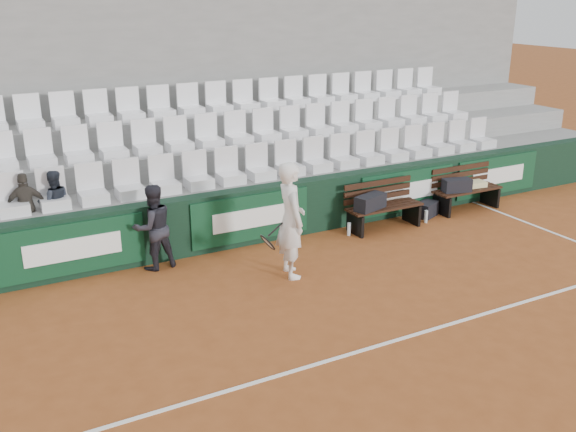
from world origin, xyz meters
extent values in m
plane|color=brown|center=(0.00, 0.00, 0.00)|extent=(80.00, 80.00, 0.00)
cube|color=white|center=(0.00, 0.00, 0.00)|extent=(18.00, 0.06, 0.01)
cube|color=black|center=(0.00, 4.00, 0.50)|extent=(18.00, 0.30, 1.00)
cube|color=#0C381E|center=(-3.20, 3.83, 0.52)|extent=(2.20, 0.04, 0.82)
cube|color=#0C381E|center=(-0.20, 3.83, 0.52)|extent=(2.20, 0.04, 0.82)
cube|color=#0C381E|center=(3.20, 3.83, 0.52)|extent=(2.20, 0.04, 0.82)
cube|color=#0C381E|center=(5.60, 3.83, 0.52)|extent=(2.20, 0.04, 0.82)
cube|color=gray|center=(0.00, 4.62, 0.50)|extent=(18.00, 0.95, 1.00)
cube|color=gray|center=(0.00, 5.58, 0.72)|extent=(18.00, 0.95, 1.45)
cube|color=gray|center=(0.00, 6.53, 0.95)|extent=(18.00, 0.95, 1.90)
cube|color=gray|center=(0.00, 7.15, 2.20)|extent=(18.00, 0.30, 4.40)
cube|color=silver|center=(0.00, 4.45, 1.31)|extent=(11.90, 0.44, 0.63)
cube|color=white|center=(0.00, 5.40, 1.77)|extent=(11.90, 0.44, 0.63)
cube|color=white|center=(0.00, 6.35, 2.21)|extent=(11.90, 0.44, 0.63)
cube|color=black|center=(2.37, 3.45, 0.23)|extent=(1.50, 0.56, 0.45)
cube|color=black|center=(4.51, 3.56, 0.23)|extent=(1.50, 0.56, 0.45)
cube|color=black|center=(2.02, 3.41, 0.59)|extent=(0.69, 0.45, 0.27)
cube|color=black|center=(4.18, 3.51, 0.58)|extent=(0.61, 0.40, 0.26)
cube|color=beige|center=(4.76, 3.60, 0.51)|extent=(0.43, 0.33, 0.11)
cube|color=black|center=(3.53, 3.61, 0.15)|extent=(0.56, 0.46, 0.29)
cylinder|color=silver|center=(1.59, 3.45, 0.12)|extent=(0.07, 0.07, 0.24)
cylinder|color=silver|center=(3.28, 3.33, 0.12)|extent=(0.07, 0.07, 0.25)
imported|color=white|center=(-0.17, 2.43, 0.92)|extent=(0.55, 0.74, 1.84)
torus|color=black|center=(-0.57, 2.43, 0.62)|extent=(0.19, 0.30, 0.26)
cylinder|color=black|center=(-0.44, 2.43, 0.81)|extent=(0.26, 0.03, 0.20)
imported|color=black|center=(-1.97, 3.69, 0.70)|extent=(0.75, 0.62, 1.40)
imported|color=#35302A|center=(-3.71, 4.50, 1.53)|extent=(0.66, 0.36, 1.07)
imported|color=black|center=(-3.29, 4.50, 1.53)|extent=(0.52, 0.41, 1.05)
camera|label=1|loc=(-4.57, -5.72, 4.22)|focal=40.00mm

